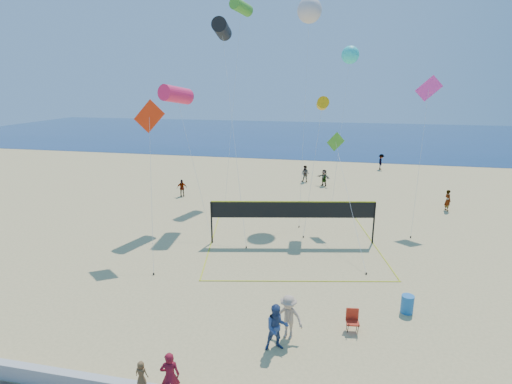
% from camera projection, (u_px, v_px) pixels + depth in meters
% --- Properties ---
extents(ground, '(120.00, 120.00, 0.00)m').
position_uv_depth(ground, '(230.00, 348.00, 14.63)').
color(ground, '#D5BA78').
rests_on(ground, ground).
extents(ocean, '(140.00, 50.00, 0.03)m').
position_uv_depth(ocean, '(321.00, 135.00, 73.09)').
color(ocean, navy).
rests_on(ocean, ground).
extents(woman, '(0.69, 0.57, 1.62)m').
position_uv_depth(woman, '(170.00, 376.00, 12.09)').
color(woman, maroon).
rests_on(woman, ground).
extents(toddler, '(0.40, 0.26, 0.81)m').
position_uv_depth(toddler, '(141.00, 374.00, 11.91)').
color(toddler, brown).
rests_on(toddler, seawall).
extents(bystander_a, '(1.04, 0.92, 1.78)m').
position_uv_depth(bystander_a, '(277.00, 327.00, 14.35)').
color(bystander_a, navy).
rests_on(bystander_a, ground).
extents(bystander_b, '(1.25, 0.88, 1.76)m').
position_uv_depth(bystander_b, '(288.00, 317.00, 15.01)').
color(bystander_b, tan).
rests_on(bystander_b, ground).
extents(far_person_0, '(0.92, 0.67, 1.45)m').
position_uv_depth(far_person_0, '(182.00, 188.00, 33.91)').
color(far_person_0, gray).
rests_on(far_person_0, ground).
extents(far_person_1, '(1.44, 1.22, 1.56)m').
position_uv_depth(far_person_1, '(324.00, 178.00, 37.28)').
color(far_person_1, gray).
rests_on(far_person_1, ground).
extents(far_person_2, '(0.57, 0.69, 1.62)m').
position_uv_depth(far_person_2, '(448.00, 200.00, 30.04)').
color(far_person_2, gray).
rests_on(far_person_2, ground).
extents(far_person_3, '(0.92, 0.80, 1.64)m').
position_uv_depth(far_person_3, '(305.00, 174.00, 38.65)').
color(far_person_3, gray).
rests_on(far_person_3, ground).
extents(far_person_4, '(0.75, 1.17, 1.72)m').
position_uv_depth(far_person_4, '(381.00, 162.00, 44.32)').
color(far_person_4, gray).
rests_on(far_person_4, ground).
extents(camp_chair, '(0.54, 0.65, 1.00)m').
position_uv_depth(camp_chair, '(352.00, 319.00, 15.53)').
color(camp_chair, '#B42614').
rests_on(camp_chair, ground).
extents(trash_barrel, '(0.62, 0.62, 0.78)m').
position_uv_depth(trash_barrel, '(407.00, 304.00, 16.79)').
color(trash_barrel, '#1A63AD').
rests_on(trash_barrel, ground).
extents(volleyball_net, '(11.64, 11.53, 2.65)m').
position_uv_depth(volleyball_net, '(293.00, 214.00, 23.68)').
color(volleyball_net, black).
rests_on(volleyball_net, ground).
extents(kite_0, '(4.22, 4.80, 9.31)m').
position_uv_depth(kite_0, '(176.00, 95.00, 25.99)').
color(kite_0, '#FF2057').
rests_on(kite_0, ground).
extents(kite_1, '(4.09, 8.65, 13.64)m').
position_uv_depth(kite_1, '(222.00, 29.00, 27.54)').
color(kite_1, black).
rests_on(kite_1, ground).
extents(kite_2, '(1.19, 3.81, 8.59)m').
position_uv_depth(kite_2, '(323.00, 104.00, 25.39)').
color(kite_2, '#D8A10A').
rests_on(kite_2, ground).
extents(kite_3, '(2.50, 3.91, 8.53)m').
position_uv_depth(kite_3, '(149.00, 122.00, 21.88)').
color(kite_3, red).
rests_on(kite_3, ground).
extents(kite_4, '(2.58, 7.63, 6.33)m').
position_uv_depth(kite_4, '(338.00, 150.00, 25.46)').
color(kite_4, green).
rests_on(kite_4, ground).
extents(kite_5, '(1.79, 4.26, 9.87)m').
position_uv_depth(kite_5, '(428.00, 96.00, 26.20)').
color(kite_5, '#F636B0').
rests_on(kite_5, ground).
extents(kite_6, '(1.89, 6.51, 15.18)m').
position_uv_depth(kite_6, '(309.00, 11.00, 28.22)').
color(kite_6, beige).
rests_on(kite_6, ground).
extents(kite_7, '(1.89, 8.04, 12.32)m').
position_uv_depth(kite_7, '(350.00, 55.00, 32.97)').
color(kite_7, '#2CDED7').
rests_on(kite_7, ground).
extents(kite_8, '(1.64, 6.56, 15.98)m').
position_uv_depth(kite_8, '(241.00, 7.00, 32.69)').
color(kite_8, green).
rests_on(kite_8, ground).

